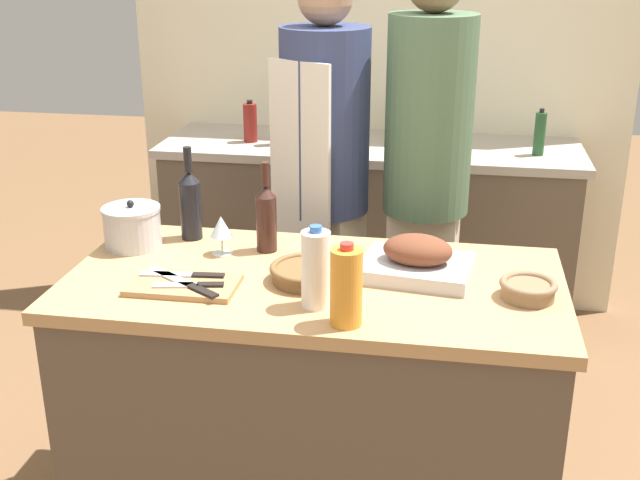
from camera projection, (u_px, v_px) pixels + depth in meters
name	position (u px, v px, depth m)	size (l,w,h in m)	color
kitchen_island	(314.00, 404.00, 2.57)	(1.49, 0.74, 0.89)	brown
back_counter	(368.00, 235.00, 3.96)	(1.98, 0.60, 0.93)	brown
back_wall	(379.00, 59.00, 3.99)	(2.48, 0.10, 2.55)	beige
roasting_pan	(417.00, 260.00, 2.41)	(0.35, 0.29, 0.13)	#BCBCC1
wicker_basket	(308.00, 272.00, 2.38)	(0.23, 0.23, 0.05)	brown
cutting_board	(184.00, 285.00, 2.34)	(0.32, 0.19, 0.02)	#AD7F51
stock_pot	(132.00, 227.00, 2.63)	(0.19, 0.19, 0.16)	#B7B7BC
mixing_bowl	(528.00, 289.00, 2.26)	(0.16, 0.16, 0.05)	#846647
juice_jug	(346.00, 287.00, 2.09)	(0.09, 0.09, 0.23)	orange
milk_jug	(316.00, 269.00, 2.19)	(0.08, 0.08, 0.24)	white
wine_bottle_green	(190.00, 203.00, 2.68)	(0.07, 0.07, 0.32)	black
wine_bottle_dark	(266.00, 216.00, 2.58)	(0.07, 0.07, 0.30)	#381E19
wine_glass_left	(221.00, 228.00, 2.56)	(0.07, 0.07, 0.13)	silver
knife_chef	(185.00, 283.00, 2.32)	(0.27, 0.19, 0.01)	#B7B7BC
knife_paring	(191.00, 285.00, 2.31)	(0.21, 0.07, 0.01)	#B7B7BC
knife_bread	(185.00, 275.00, 2.38)	(0.25, 0.05, 0.01)	#B7B7BC
stand_mixer	(407.00, 114.00, 3.77)	(0.18, 0.14, 0.33)	silver
condiment_bottle_tall	(278.00, 124.00, 3.75)	(0.06, 0.06, 0.21)	#234C28
condiment_bottle_short	(250.00, 122.00, 3.80)	(0.06, 0.06, 0.20)	maroon
condiment_bottle_extra	(540.00, 134.00, 3.57)	(0.05, 0.05, 0.21)	#234C28
person_cook_aproned	(324.00, 177.00, 3.11)	(0.36, 0.38, 1.75)	beige
person_cook_guest	(426.00, 174.00, 3.01)	(0.32, 0.32, 1.81)	beige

